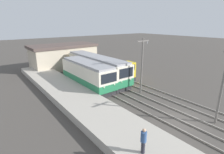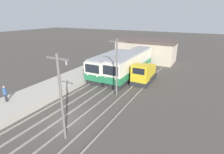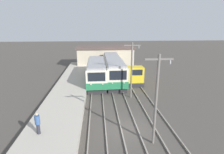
{
  "view_description": "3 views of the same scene",
  "coord_description": "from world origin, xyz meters",
  "px_view_note": "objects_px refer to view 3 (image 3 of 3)",
  "views": [
    {
      "loc": [
        -14.23,
        -7.26,
        8.72
      ],
      "look_at": [
        -0.24,
        10.74,
        1.59
      ],
      "focal_mm": 28.0,
      "sensor_mm": 36.0,
      "label": 1
    },
    {
      "loc": [
        10.55,
        -10.58,
        9.41
      ],
      "look_at": [
        -0.08,
        9.35,
        1.42
      ],
      "focal_mm": 28.0,
      "sensor_mm": 36.0,
      "label": 2
    },
    {
      "loc": [
        -2.46,
        -13.36,
        8.71
      ],
      "look_at": [
        -0.4,
        10.85,
        1.72
      ],
      "focal_mm": 28.0,
      "sensor_mm": 36.0,
      "label": 3
    }
  ],
  "objects_px": {
    "commuter_train_center": "(113,69)",
    "person_on_platform": "(38,123)",
    "shunting_locomotive": "(133,76)",
    "catenary_mast_mid": "(132,69)",
    "commuter_train_left": "(97,73)",
    "catenary_mast_near": "(156,98)"
  },
  "relations": [
    {
      "from": "commuter_train_left",
      "to": "person_on_platform",
      "type": "xyz_separation_m",
      "value": [
        -4.47,
        -14.6,
        0.09
      ]
    },
    {
      "from": "commuter_train_center",
      "to": "person_on_platform",
      "type": "xyz_separation_m",
      "value": [
        -7.27,
        -16.59,
        0.02
      ]
    },
    {
      "from": "commuter_train_center",
      "to": "commuter_train_left",
      "type": "bearing_deg",
      "value": -144.6
    },
    {
      "from": "shunting_locomotive",
      "to": "catenary_mast_near",
      "type": "bearing_deg",
      "value": -95.59
    },
    {
      "from": "catenary_mast_mid",
      "to": "shunting_locomotive",
      "type": "bearing_deg",
      "value": 76.09
    },
    {
      "from": "commuter_train_center",
      "to": "shunting_locomotive",
      "type": "relative_size",
      "value": 2.49
    },
    {
      "from": "commuter_train_left",
      "to": "catenary_mast_near",
      "type": "distance_m",
      "value": 16.13
    },
    {
      "from": "catenary_mast_mid",
      "to": "person_on_platform",
      "type": "relative_size",
      "value": 3.96
    },
    {
      "from": "catenary_mast_mid",
      "to": "commuter_train_left",
      "type": "bearing_deg",
      "value": 124.82
    },
    {
      "from": "shunting_locomotive",
      "to": "person_on_platform",
      "type": "height_order",
      "value": "shunting_locomotive"
    },
    {
      "from": "commuter_train_left",
      "to": "shunting_locomotive",
      "type": "xyz_separation_m",
      "value": [
        5.8,
        -0.17,
        -0.47
      ]
    },
    {
      "from": "shunting_locomotive",
      "to": "catenary_mast_mid",
      "type": "xyz_separation_m",
      "value": [
        -1.49,
        -6.03,
        2.59
      ]
    },
    {
      "from": "catenary_mast_mid",
      "to": "person_on_platform",
      "type": "height_order",
      "value": "catenary_mast_mid"
    },
    {
      "from": "commuter_train_center",
      "to": "person_on_platform",
      "type": "relative_size",
      "value": 8.04
    },
    {
      "from": "shunting_locomotive",
      "to": "catenary_mast_near",
      "type": "relative_size",
      "value": 0.81
    },
    {
      "from": "commuter_train_center",
      "to": "catenary_mast_mid",
      "type": "height_order",
      "value": "catenary_mast_mid"
    },
    {
      "from": "person_on_platform",
      "to": "commuter_train_left",
      "type": "bearing_deg",
      "value": 73.0
    },
    {
      "from": "shunting_locomotive",
      "to": "person_on_platform",
      "type": "relative_size",
      "value": 3.22
    },
    {
      "from": "shunting_locomotive",
      "to": "catenary_mast_near",
      "type": "height_order",
      "value": "catenary_mast_near"
    },
    {
      "from": "commuter_train_center",
      "to": "shunting_locomotive",
      "type": "bearing_deg",
      "value": -35.7
    },
    {
      "from": "shunting_locomotive",
      "to": "catenary_mast_near",
      "type": "distance_m",
      "value": 15.52
    },
    {
      "from": "catenary_mast_near",
      "to": "person_on_platform",
      "type": "height_order",
      "value": "catenary_mast_near"
    }
  ]
}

